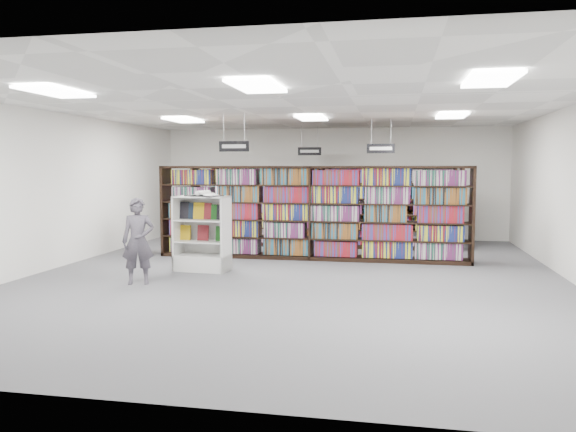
% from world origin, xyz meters
% --- Properties ---
extents(floor, '(12.00, 12.00, 0.00)m').
position_xyz_m(floor, '(0.00, 0.00, 0.00)').
color(floor, '#504F54').
rests_on(floor, ground).
extents(ceiling, '(10.00, 12.00, 0.10)m').
position_xyz_m(ceiling, '(0.00, 0.00, 3.20)').
color(ceiling, silver).
rests_on(ceiling, wall_back).
extents(wall_back, '(10.00, 0.10, 3.20)m').
position_xyz_m(wall_back, '(0.00, 6.00, 1.60)').
color(wall_back, white).
rests_on(wall_back, ground).
extents(wall_front, '(10.00, 0.10, 3.20)m').
position_xyz_m(wall_front, '(0.00, -6.00, 1.60)').
color(wall_front, white).
rests_on(wall_front, ground).
extents(wall_left, '(0.10, 12.00, 3.20)m').
position_xyz_m(wall_left, '(-5.00, 0.00, 1.60)').
color(wall_left, white).
rests_on(wall_left, ground).
extents(bookshelf_row_near, '(7.00, 0.60, 2.10)m').
position_xyz_m(bookshelf_row_near, '(0.00, 2.00, 1.05)').
color(bookshelf_row_near, black).
rests_on(bookshelf_row_near, floor).
extents(bookshelf_row_mid, '(7.00, 0.60, 2.10)m').
position_xyz_m(bookshelf_row_mid, '(0.00, 4.00, 1.05)').
color(bookshelf_row_mid, black).
rests_on(bookshelf_row_mid, floor).
extents(bookshelf_row_far, '(7.00, 0.60, 2.10)m').
position_xyz_m(bookshelf_row_far, '(0.00, 5.70, 1.05)').
color(bookshelf_row_far, black).
rests_on(bookshelf_row_far, floor).
extents(aisle_sign_left, '(0.65, 0.02, 0.80)m').
position_xyz_m(aisle_sign_left, '(-1.50, 1.00, 2.53)').
color(aisle_sign_left, '#B2B2B7').
rests_on(aisle_sign_left, ceiling).
extents(aisle_sign_right, '(0.65, 0.02, 0.80)m').
position_xyz_m(aisle_sign_right, '(1.50, 3.00, 2.53)').
color(aisle_sign_right, '#B2B2B7').
rests_on(aisle_sign_right, ceiling).
extents(aisle_sign_center, '(0.65, 0.02, 0.80)m').
position_xyz_m(aisle_sign_center, '(-0.50, 5.00, 2.53)').
color(aisle_sign_center, '#B2B2B7').
rests_on(aisle_sign_center, ceiling).
extents(troffer_front_left, '(0.60, 1.20, 0.04)m').
position_xyz_m(troffer_front_left, '(-3.00, -3.00, 3.16)').
color(troffer_front_left, white).
rests_on(troffer_front_left, ceiling).
extents(troffer_front_center, '(0.60, 1.20, 0.04)m').
position_xyz_m(troffer_front_center, '(0.00, -3.00, 3.16)').
color(troffer_front_center, white).
rests_on(troffer_front_center, ceiling).
extents(troffer_front_right, '(0.60, 1.20, 0.04)m').
position_xyz_m(troffer_front_right, '(3.00, -3.00, 3.16)').
color(troffer_front_right, white).
rests_on(troffer_front_right, ceiling).
extents(troffer_back_left, '(0.60, 1.20, 0.04)m').
position_xyz_m(troffer_back_left, '(-3.00, 2.00, 3.16)').
color(troffer_back_left, white).
rests_on(troffer_back_left, ceiling).
extents(troffer_back_center, '(0.60, 1.20, 0.04)m').
position_xyz_m(troffer_back_center, '(0.00, 2.00, 3.16)').
color(troffer_back_center, white).
rests_on(troffer_back_center, ceiling).
extents(troffer_back_right, '(0.60, 1.20, 0.04)m').
position_xyz_m(troffer_back_right, '(3.00, 2.00, 3.16)').
color(troffer_back_right, white).
rests_on(troffer_back_right, ceiling).
extents(endcap_display, '(1.11, 0.62, 1.50)m').
position_xyz_m(endcap_display, '(-1.93, 0.19, 0.50)').
color(endcap_display, silver).
rests_on(endcap_display, floor).
extents(open_book, '(0.80, 0.64, 0.13)m').
position_xyz_m(open_book, '(-1.87, 0.11, 1.53)').
color(open_book, black).
rests_on(open_book, endcap_display).
extents(shopper, '(0.65, 0.53, 1.53)m').
position_xyz_m(shopper, '(-2.61, -1.28, 0.77)').
color(shopper, '#4E4954').
rests_on(shopper, floor).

